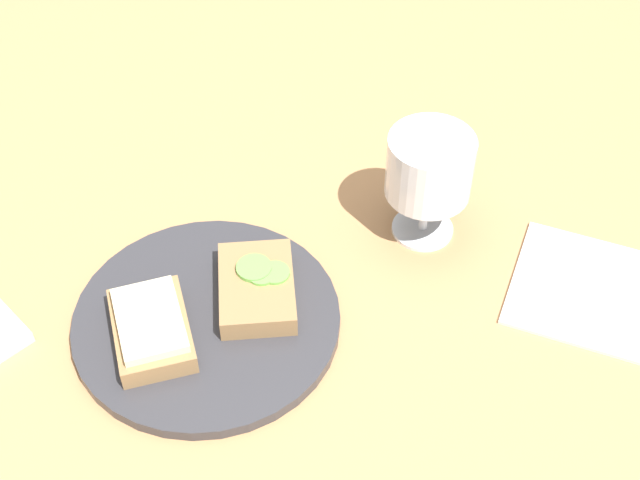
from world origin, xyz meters
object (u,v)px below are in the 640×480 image
object	(u,v)px
plate	(207,320)
napkin	(595,293)
wine_glass	(429,172)
sandwich_with_cucumber	(257,287)
sandwich_with_cheese	(151,328)

from	to	relation	value
plate	napkin	distance (cm)	37.38
wine_glass	plate	bearing A→B (deg)	166.11
sandwich_with_cucumber	napkin	distance (cm)	32.63
napkin	wine_glass	bearing A→B (deg)	107.63
sandwich_with_cheese	sandwich_with_cucumber	bearing A→B (deg)	-15.98
sandwich_with_cucumber	sandwich_with_cheese	distance (cm)	10.53
wine_glass	sandwich_with_cheese	bearing A→B (deg)	165.70
wine_glass	napkin	distance (cm)	19.86
wine_glass	sandwich_with_cucumber	bearing A→B (deg)	166.63
plate	wine_glass	distance (cm)	25.60
sandwich_with_cucumber	wine_glass	size ratio (longest dim) A/B	1.02
plate	napkin	world-z (taller)	plate
sandwich_with_cucumber	napkin	size ratio (longest dim) A/B	0.78
sandwich_with_cheese	wine_glass	size ratio (longest dim) A/B	0.99
wine_glass	napkin	size ratio (longest dim) A/B	0.76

